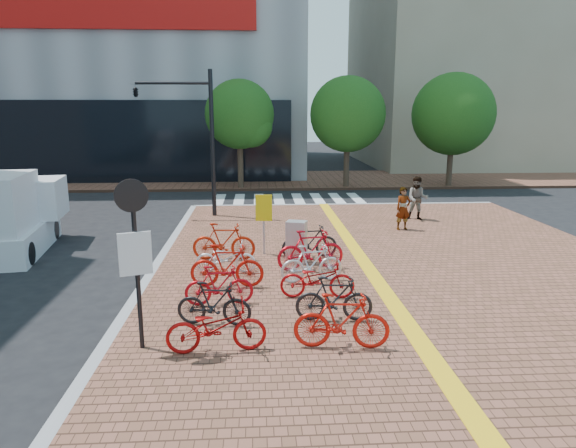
{
  "coord_description": "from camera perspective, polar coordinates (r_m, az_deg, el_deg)",
  "views": [
    {
      "loc": [
        -1.07,
        -11.4,
        4.51
      ],
      "look_at": [
        -0.21,
        2.8,
        1.3
      ],
      "focal_mm": 32.0,
      "sensor_mm": 36.0,
      "label": 1
    }
  ],
  "objects": [
    {
      "name": "ground",
      "position": [
        12.3,
        1.81,
        -8.79
      ],
      "size": [
        120.0,
        120.0,
        0.0
      ],
      "primitive_type": "plane",
      "color": "black",
      "rests_on": "ground"
    },
    {
      "name": "sidewalk",
      "position": [
        8.78,
        26.3,
        -19.04
      ],
      "size": [
        14.0,
        34.0,
        0.15
      ],
      "primitive_type": "cube",
      "color": "brown",
      "rests_on": "ground"
    },
    {
      "name": "tactile_strip",
      "position": [
        8.32,
        20.0,
        -19.65
      ],
      "size": [
        0.4,
        34.0,
        0.01
      ],
      "primitive_type": "cube",
      "color": "yellow",
      "rests_on": "sidewalk"
    },
    {
      "name": "kerb_west",
      "position": [
        8.31,
        -25.2,
        -20.83
      ],
      "size": [
        0.25,
        34.0,
        0.15
      ],
      "primitive_type": "cube",
      "color": "gray",
      "rests_on": "ground"
    },
    {
      "name": "kerb_north",
      "position": [
        24.16,
        6.31,
        2.06
      ],
      "size": [
        14.0,
        0.25,
        0.15
      ],
      "primitive_type": "cube",
      "color": "gray",
      "rests_on": "ground"
    },
    {
      "name": "far_sidewalk",
      "position": [
        32.72,
        -1.55,
        4.92
      ],
      "size": [
        70.0,
        8.0,
        0.15
      ],
      "primitive_type": "cube",
      "color": "brown",
      "rests_on": "ground"
    },
    {
      "name": "building_beige",
      "position": [
        47.61,
        21.18,
        17.31
      ],
      "size": [
        20.0,
        18.0,
        18.0
      ],
      "primitive_type": "cube",
      "color": "gray",
      "rests_on": "ground"
    },
    {
      "name": "crosswalk",
      "position": [
        25.84,
        0.09,
        2.68
      ],
      "size": [
        7.5,
        4.0,
        0.01
      ],
      "color": "silver",
      "rests_on": "ground"
    },
    {
      "name": "street_trees",
      "position": [
        29.49,
        8.69,
        11.77
      ],
      "size": [
        16.2,
        4.6,
        6.35
      ],
      "color": "#38281E",
      "rests_on": "far_sidewalk"
    },
    {
      "name": "bike_0",
      "position": [
        9.59,
        -7.97,
        -11.28
      ],
      "size": [
        1.87,
        0.79,
        0.96
      ],
      "primitive_type": "imported",
      "rotation": [
        0.0,
        0.0,
        1.66
      ],
      "color": "#A30C0B",
      "rests_on": "sidewalk"
    },
    {
      "name": "bike_1",
      "position": [
        10.7,
        -8.24,
        -8.75
      ],
      "size": [
        1.6,
        0.68,
        0.93
      ],
      "primitive_type": "imported",
      "rotation": [
        0.0,
        0.0,
        1.41
      ],
      "color": "black",
      "rests_on": "sidewalk"
    },
    {
      "name": "bike_2",
      "position": [
        11.75,
        -7.67,
        -6.76
      ],
      "size": [
        1.58,
        0.57,
        0.93
      ],
      "primitive_type": "imported",
      "rotation": [
        0.0,
        0.0,
        1.66
      ],
      "color": "#B80D16",
      "rests_on": "sidewalk"
    },
    {
      "name": "bike_3",
      "position": [
        12.84,
        -6.81,
        -4.63
      ],
      "size": [
        1.86,
        0.64,
        1.1
      ],
      "primitive_type": "imported",
      "rotation": [
        0.0,
        0.0,
        1.5
      ],
      "color": "#B7170D",
      "rests_on": "sidewalk"
    },
    {
      "name": "bike_4",
      "position": [
        13.98,
        -6.94,
        -3.72
      ],
      "size": [
        1.65,
        0.66,
        0.85
      ],
      "primitive_type": "imported",
      "rotation": [
        0.0,
        0.0,
        1.51
      ],
      "color": "white",
      "rests_on": "sidewalk"
    },
    {
      "name": "bike_5",
      "position": [
        15.14,
        -7.15,
        -1.94
      ],
      "size": [
        1.87,
        0.65,
        1.11
      ],
      "primitive_type": "imported",
      "rotation": [
        0.0,
        0.0,
        1.5
      ],
      "color": "#B0220C",
      "rests_on": "sidewalk"
    },
    {
      "name": "bike_6",
      "position": [
        9.66,
        5.98,
        -10.68
      ],
      "size": [
        1.82,
        0.7,
        1.07
      ],
      "primitive_type": "imported",
      "rotation": [
        0.0,
        0.0,
        1.46
      ],
      "color": "red",
      "rests_on": "sidewalk"
    },
    {
      "name": "bike_7",
      "position": [
        10.83,
        5.14,
        -8.28
      ],
      "size": [
        1.65,
        0.58,
        0.97
      ],
      "primitive_type": "imported",
      "rotation": [
        0.0,
        0.0,
        1.49
      ],
      "color": "black",
      "rests_on": "sidewalk"
    },
    {
      "name": "bike_8",
      "position": [
        12.09,
        3.27,
        -6.14
      ],
      "size": [
        1.79,
        0.76,
        0.92
      ],
      "primitive_type": "imported",
      "rotation": [
        0.0,
        0.0,
        1.48
      ],
      "color": "#A80C0E",
      "rests_on": "sidewalk"
    },
    {
      "name": "bike_9",
      "position": [
        13.14,
        2.65,
        -4.4
      ],
      "size": [
        1.7,
        0.76,
        0.99
      ],
      "primitive_type": "imported",
      "rotation": [
        0.0,
        0.0,
        1.76
      ],
      "color": "silver",
      "rests_on": "sidewalk"
    },
    {
      "name": "bike_10",
      "position": [
        14.1,
        2.53,
        -2.9
      ],
      "size": [
        1.95,
        0.86,
        1.13
      ],
      "primitive_type": "imported",
      "rotation": [
        0.0,
        0.0,
        1.75
      ],
      "color": "#B20C19",
      "rests_on": "sidewalk"
    },
    {
      "name": "bike_11",
      "position": [
        15.23,
        2.41,
        -1.96
      ],
      "size": [
        1.72,
        0.67,
        1.01
      ],
      "primitive_type": "imported",
      "rotation": [
        0.0,
        0.0,
        1.69
      ],
      "color": "black",
      "rests_on": "sidewalk"
    },
    {
      "name": "pedestrian_a",
      "position": [
        19.22,
        12.68,
        1.69
      ],
      "size": [
        0.64,
        0.49,
        1.57
      ],
      "primitive_type": "imported",
      "rotation": [
        0.0,
        0.0,
        0.21
      ],
      "color": "gray",
      "rests_on": "sidewalk"
    },
    {
      "name": "pedestrian_b",
      "position": [
        21.06,
        14.19,
        2.79
      ],
      "size": [
        1.01,
        0.9,
        1.74
      ],
      "primitive_type": "imported",
      "rotation": [
        0.0,
        0.0,
        -0.33
      ],
      "color": "#464B58",
      "rests_on": "sidewalk"
    },
    {
      "name": "utility_box",
      "position": [
        14.77,
        0.95,
        -1.99
      ],
      "size": [
        0.66,
        0.56,
        1.22
      ],
      "primitive_type": "cube",
      "rotation": [
        0.0,
        0.0,
        -0.32
      ],
      "color": "silver",
      "rests_on": "sidewalk"
    },
    {
      "name": "yellow_sign",
      "position": [
        15.46,
        -2.72,
        1.2
      ],
      "size": [
        0.5,
        0.14,
        1.84
      ],
      "color": "#B7B7BC",
      "rests_on": "sidewalk"
    },
    {
      "name": "notice_sign",
      "position": [
        9.51,
        -16.65,
        -2.18
      ],
      "size": [
        0.57,
        0.23,
        3.18
      ],
      "color": "black",
      "rests_on": "sidewalk"
    },
    {
      "name": "traffic_light_pole",
      "position": [
        21.37,
        -12.21,
        11.62
      ],
      "size": [
        3.16,
        1.22,
        5.88
      ],
      "color": "black",
      "rests_on": "sidewalk"
    },
    {
      "name": "box_truck",
      "position": [
        18.34,
        -28.53,
        0.82
      ],
      "size": [
        2.56,
        4.71,
        2.59
      ],
      "color": "silver",
      "rests_on": "ground"
    }
  ]
}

